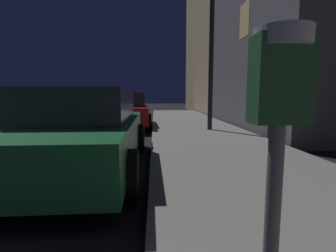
{
  "coord_description": "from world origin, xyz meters",
  "views": [
    {
      "loc": [
        4.08,
        -1.71,
        1.31
      ],
      "look_at": [
        4.21,
        0.64,
        1.02
      ],
      "focal_mm": 26.08,
      "sensor_mm": 36.0,
      "label": 1
    }
  ],
  "objects_px": {
    "parking_meter": "(277,128)",
    "street_lamp": "(212,17)",
    "car_red": "(126,110)",
    "car_green": "(85,130)"
  },
  "relations": [
    {
      "from": "street_lamp",
      "to": "car_red",
      "type": "bearing_deg",
      "value": 146.33
    },
    {
      "from": "car_green",
      "to": "car_red",
      "type": "relative_size",
      "value": 0.96
    },
    {
      "from": "parking_meter",
      "to": "car_green",
      "type": "distance_m",
      "value": 3.9
    },
    {
      "from": "car_red",
      "to": "street_lamp",
      "type": "bearing_deg",
      "value": -33.67
    },
    {
      "from": "car_green",
      "to": "parking_meter",
      "type": "bearing_deg",
      "value": -64.56
    },
    {
      "from": "parking_meter",
      "to": "street_lamp",
      "type": "height_order",
      "value": "street_lamp"
    },
    {
      "from": "car_green",
      "to": "street_lamp",
      "type": "distance_m",
      "value": 6.01
    },
    {
      "from": "parking_meter",
      "to": "car_red",
      "type": "xyz_separation_m",
      "value": [
        -1.66,
        9.6,
        -0.48
      ]
    },
    {
      "from": "car_green",
      "to": "street_lamp",
      "type": "relative_size",
      "value": 0.77
    },
    {
      "from": "parking_meter",
      "to": "car_red",
      "type": "bearing_deg",
      "value": 99.81
    }
  ]
}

